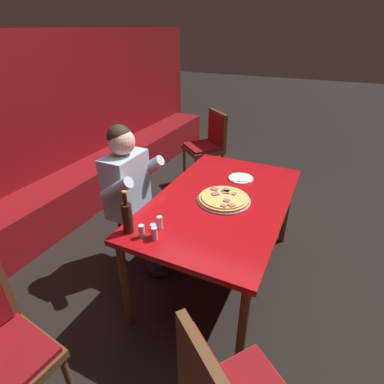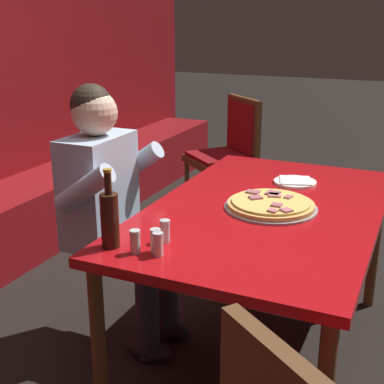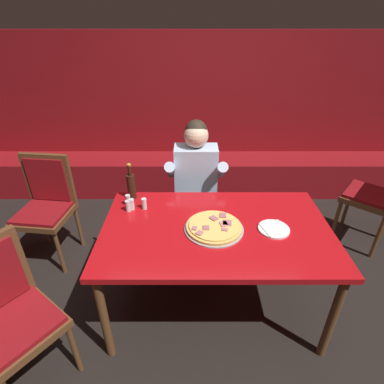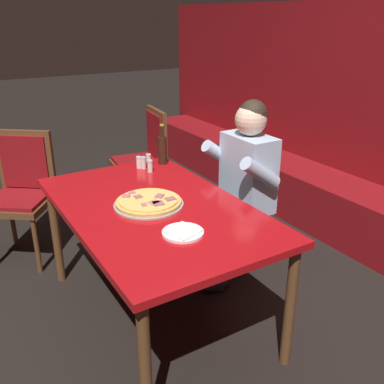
# 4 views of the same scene
# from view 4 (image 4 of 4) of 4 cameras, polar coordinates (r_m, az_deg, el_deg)

# --- Properties ---
(ground_plane) EXTENTS (24.00, 24.00, 0.00)m
(ground_plane) POSITION_cam_4_polar(r_m,az_deg,el_deg) (2.85, -4.56, -15.97)
(ground_plane) COLOR black
(booth_bench) EXTENTS (6.46, 0.48, 0.46)m
(booth_bench) POSITION_cam_4_polar(r_m,az_deg,el_deg) (3.80, 21.21, -3.09)
(booth_bench) COLOR maroon
(booth_bench) RESTS_ON ground_plane
(main_dining_table) EXTENTS (1.56, 0.95, 0.77)m
(main_dining_table) POSITION_cam_4_polar(r_m,az_deg,el_deg) (2.48, -5.04, -3.28)
(main_dining_table) COLOR brown
(main_dining_table) RESTS_ON ground_plane
(pizza) EXTENTS (0.40, 0.40, 0.05)m
(pizza) POSITION_cam_4_polar(r_m,az_deg,el_deg) (2.45, -5.79, -1.36)
(pizza) COLOR #9E9EA3
(pizza) RESTS_ON main_dining_table
(plate_white_paper) EXTENTS (0.21, 0.21, 0.02)m
(plate_white_paper) POSITION_cam_4_polar(r_m,az_deg,el_deg) (2.13, -1.22, -5.39)
(plate_white_paper) COLOR white
(plate_white_paper) RESTS_ON main_dining_table
(beer_bottle) EXTENTS (0.07, 0.07, 0.29)m
(beer_bottle) POSITION_cam_4_polar(r_m,az_deg,el_deg) (3.11, -3.96, 5.74)
(beer_bottle) COLOR black
(beer_bottle) RESTS_ON main_dining_table
(shaker_black_pepper) EXTENTS (0.04, 0.04, 0.09)m
(shaker_black_pepper) POSITION_cam_4_polar(r_m,az_deg,el_deg) (3.10, -5.81, 4.21)
(shaker_black_pepper) COLOR silver
(shaker_black_pepper) RESTS_ON main_dining_table
(shaker_red_pepper_flakes) EXTENTS (0.04, 0.04, 0.09)m
(shaker_red_pepper_flakes) POSITION_cam_4_polar(r_m,az_deg,el_deg) (2.97, -5.62, 3.39)
(shaker_red_pepper_flakes) COLOR silver
(shaker_red_pepper_flakes) RESTS_ON main_dining_table
(shaker_oregano) EXTENTS (0.04, 0.04, 0.09)m
(shaker_oregano) POSITION_cam_4_polar(r_m,az_deg,el_deg) (3.06, -7.10, 3.88)
(shaker_oregano) COLOR silver
(shaker_oregano) RESTS_ON main_dining_table
(shaker_parmesan) EXTENTS (0.04, 0.04, 0.09)m
(shaker_parmesan) POSITION_cam_4_polar(r_m,az_deg,el_deg) (3.04, -6.51, 3.83)
(shaker_parmesan) COLOR silver
(shaker_parmesan) RESTS_ON main_dining_table
(diner_seated_blue_shirt) EXTENTS (0.53, 0.53, 1.27)m
(diner_seated_blue_shirt) POSITION_cam_4_polar(r_m,az_deg,el_deg) (2.92, 6.11, 0.94)
(diner_seated_blue_shirt) COLOR black
(diner_seated_blue_shirt) RESTS_ON ground_plane
(dining_chair_far_right) EXTENTS (0.49, 0.49, 0.99)m
(dining_chair_far_right) POSITION_cam_4_polar(r_m,az_deg,el_deg) (4.03, -6.24, 5.05)
(dining_chair_far_right) COLOR brown
(dining_chair_far_right) RESTS_ON ground_plane
(dining_chair_near_left) EXTENTS (0.62, 0.62, 0.98)m
(dining_chair_near_left) POSITION_cam_4_polar(r_m,az_deg,el_deg) (3.49, -21.73, 0.60)
(dining_chair_near_left) COLOR brown
(dining_chair_near_left) RESTS_ON ground_plane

